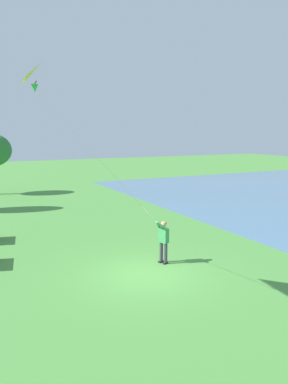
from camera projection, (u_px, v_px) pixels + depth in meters
name	position (u px, v px, depth m)	size (l,w,h in m)	color
ground_plane	(147.00, 274.00, 13.91)	(120.00, 120.00, 0.00)	#4C8E3D
person_kite_flyer	(163.00, 238.00, 14.96)	(0.63, 0.50, 1.83)	#232328
flying_kite	(44.00, 78.00, 10.33)	(4.91, 2.41, 5.39)	yellow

